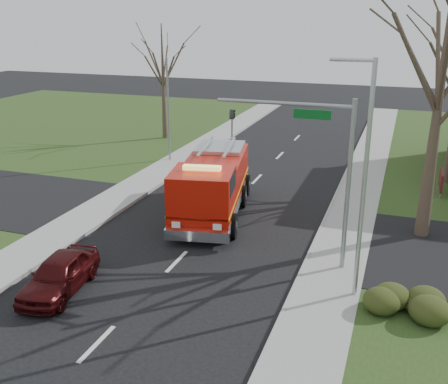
% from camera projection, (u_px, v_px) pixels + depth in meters
% --- Properties ---
extents(ground, '(120.00, 120.00, 0.00)m').
position_uv_depth(ground, '(177.00, 262.00, 21.53)').
color(ground, black).
rests_on(ground, ground).
extents(sidewalk_right, '(2.40, 80.00, 0.15)m').
position_uv_depth(sidewalk_right, '(328.00, 285.00, 19.56)').
color(sidewalk_right, gray).
rests_on(sidewalk_right, ground).
extents(sidewalk_left, '(2.40, 80.00, 0.15)m').
position_uv_depth(sidewalk_left, '(50.00, 240.00, 23.44)').
color(sidewalk_left, gray).
rests_on(sidewalk_left, ground).
extents(health_center_sign, '(0.12, 2.00, 1.40)m').
position_uv_depth(health_center_sign, '(441.00, 180.00, 29.12)').
color(health_center_sign, '#551417').
rests_on(health_center_sign, ground).
extents(hedge_corner, '(2.80, 2.00, 0.90)m').
position_uv_depth(hedge_corner, '(408.00, 298.00, 17.63)').
color(hedge_corner, '#2B3312').
rests_on(hedge_corner, lawn_right).
extents(bare_tree_near, '(6.00, 6.00, 12.00)m').
position_uv_depth(bare_tree_near, '(443.00, 72.00, 21.51)').
color(bare_tree_near, '#392D21').
rests_on(bare_tree_near, ground).
extents(bare_tree_left, '(4.50, 4.50, 9.00)m').
position_uv_depth(bare_tree_left, '(163.00, 69.00, 40.72)').
color(bare_tree_left, '#392D21').
rests_on(bare_tree_left, ground).
extents(traffic_signal_mast, '(5.29, 0.18, 6.80)m').
position_uv_depth(traffic_signal_mast, '(316.00, 153.00, 19.71)').
color(traffic_signal_mast, gray).
rests_on(traffic_signal_mast, ground).
extents(streetlight_pole, '(1.48, 0.16, 8.40)m').
position_uv_depth(streetlight_pole, '(363.00, 176.00, 17.37)').
color(streetlight_pole, '#B7BABF').
rests_on(streetlight_pole, ground).
extents(utility_pole_far, '(0.14, 0.14, 7.00)m').
position_uv_depth(utility_pole_far, '(168.00, 111.00, 35.03)').
color(utility_pole_far, gray).
rests_on(utility_pole_far, ground).
extents(fire_engine, '(4.45, 8.64, 3.32)m').
position_uv_depth(fire_engine, '(212.00, 187.00, 26.06)').
color(fire_engine, '#BB1408').
rests_on(fire_engine, ground).
extents(parked_car_maroon, '(2.13, 4.23, 1.38)m').
position_uv_depth(parked_car_maroon, '(59.00, 274.00, 19.03)').
color(parked_car_maroon, '#38090A').
rests_on(parked_car_maroon, ground).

